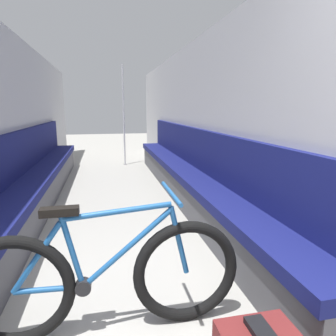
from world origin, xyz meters
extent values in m
cube|color=#B2B2B7|center=(-1.26, 3.61, 1.14)|extent=(0.10, 10.41, 2.27)
cube|color=#B2B2B7|center=(1.26, 3.61, 1.14)|extent=(0.10, 10.41, 2.27)
cube|color=#4C4C51|center=(-1.00, 3.51, 0.19)|extent=(0.36, 6.02, 0.38)
cube|color=navy|center=(-1.00, 3.51, 0.43)|extent=(0.42, 6.02, 0.10)
cube|color=navy|center=(-1.17, 3.51, 0.75)|extent=(0.07, 6.02, 0.55)
cube|color=#4C4C51|center=(1.00, 3.51, 0.19)|extent=(0.36, 6.02, 0.38)
cube|color=navy|center=(1.00, 3.51, 0.43)|extent=(0.42, 6.02, 0.10)
cube|color=navy|center=(1.17, 3.51, 0.75)|extent=(0.07, 6.02, 0.55)
torus|color=black|center=(-0.64, 1.10, 0.33)|extent=(0.65, 0.07, 0.65)
torus|color=black|center=(0.34, 1.10, 0.33)|extent=(0.65, 0.07, 0.65)
cylinder|color=#1E5693|center=(-0.45, 1.10, 0.32)|extent=(0.37, 0.03, 0.05)
cylinder|color=#1E5693|center=(-0.50, 1.10, 0.52)|extent=(0.29, 0.03, 0.40)
cylinder|color=#1E5693|center=(-0.32, 1.10, 0.54)|extent=(0.13, 0.03, 0.46)
cylinder|color=#1E5693|center=(-0.01, 1.10, 0.52)|extent=(0.53, 0.03, 0.45)
cylinder|color=#1E5693|center=(-0.06, 1.10, 0.75)|extent=(0.61, 0.03, 0.08)
cylinder|color=#1E5693|center=(0.29, 1.10, 0.54)|extent=(0.13, 0.03, 0.43)
cylinder|color=black|center=(-0.27, 1.10, 0.31)|extent=(0.09, 0.06, 0.09)
cube|color=black|center=(-0.37, 1.10, 0.77)|extent=(0.20, 0.07, 0.04)
cylinder|color=#1E5693|center=(0.24, 1.10, 0.83)|extent=(0.02, 0.46, 0.02)
cylinder|color=gray|center=(0.35, 6.45, 0.01)|extent=(0.08, 0.08, 0.01)
cylinder|color=silver|center=(0.35, 6.45, 1.13)|extent=(0.04, 0.04, 2.25)
camera|label=1|loc=(-0.12, -0.51, 1.31)|focal=32.00mm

